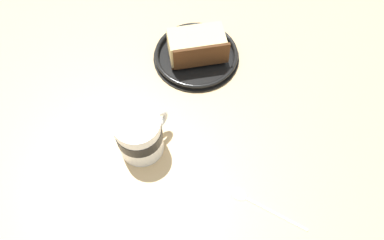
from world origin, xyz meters
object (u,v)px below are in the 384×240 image
(small_plate, at_px, (197,55))
(cake_slice, at_px, (198,46))
(teaspoon, at_px, (252,201))
(tea_mug, at_px, (140,134))

(small_plate, distance_m, cake_slice, 0.03)
(cake_slice, height_order, teaspoon, cake_slice)
(cake_slice, distance_m, teaspoon, 0.32)
(cake_slice, bearing_deg, tea_mug, -43.94)
(small_plate, xyz_separation_m, tea_mug, (0.17, -0.16, 0.04))
(small_plate, relative_size, teaspoon, 1.64)
(tea_mug, bearing_deg, small_plate, 136.46)
(teaspoon, bearing_deg, small_plate, 178.42)
(small_plate, distance_m, teaspoon, 0.33)
(small_plate, height_order, tea_mug, tea_mug)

